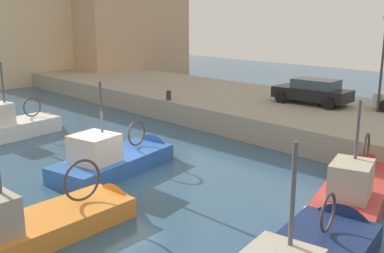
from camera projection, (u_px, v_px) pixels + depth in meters
water_surface at (121, 176)px, 16.90m from camera, size 80.00×80.00×0.00m
quay_wall at (298, 116)px, 24.33m from camera, size 9.00×56.00×1.20m
fishing_boat_orange at (48, 231)px, 12.24m from camera, size 6.47×2.40×4.74m
fishing_boat_red at (356, 194)px, 14.78m from camera, size 7.03×3.79×4.29m
fishing_boat_blue at (120, 165)px, 17.64m from camera, size 6.15×3.32×4.51m
fishing_boat_white at (17, 133)px, 22.64m from camera, size 5.74×2.79×4.61m
parked_car_black at (313, 91)px, 24.38m from camera, size 2.25×4.29×1.39m
mooring_bollard_mid at (169, 95)px, 25.67m from camera, size 0.28×0.28×0.55m
quay_streetlamp at (384, 46)px, 21.77m from camera, size 0.36×0.36×4.83m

